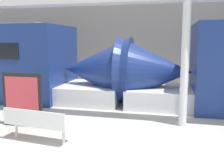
{
  "coord_description": "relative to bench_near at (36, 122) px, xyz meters",
  "views": [
    {
      "loc": [
        1.63,
        -4.14,
        2.46
      ],
      "look_at": [
        -0.03,
        3.04,
        1.4
      ],
      "focal_mm": 40.0,
      "sensor_mm": 36.0,
      "label": 1
    }
  ],
  "objects": [
    {
      "name": "poster_board",
      "position": [
        -0.97,
        0.95,
        0.29
      ],
      "size": [
        1.22,
        0.07,
        1.57
      ],
      "color": "black",
      "rests_on": "ground_plane"
    },
    {
      "name": "bench_near",
      "position": [
        0.0,
        0.0,
        0.0
      ],
      "size": [
        1.77,
        0.64,
        0.83
      ],
      "rotation": [
        0.0,
        0.0,
        -0.12
      ],
      "color": "silver",
      "rests_on": "ground_plane"
    },
    {
      "name": "support_column_near",
      "position": [
        3.54,
        2.08,
        1.27
      ],
      "size": [
        0.23,
        0.23,
        3.55
      ],
      "primitive_type": "cylinder",
      "color": "silver",
      "rests_on": "ground_plane"
    },
    {
      "name": "station_wall",
      "position": [
        1.48,
        8.63,
        2.0
      ],
      "size": [
        56.0,
        0.2,
        5.0
      ],
      "primitive_type": "cube",
      "color": "gray",
      "rests_on": "ground_plane"
    }
  ]
}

